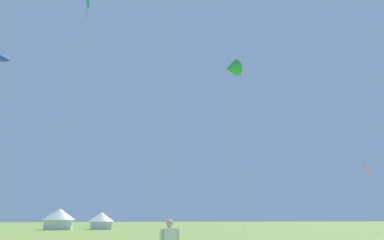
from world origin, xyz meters
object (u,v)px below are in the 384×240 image
(festival_tent_left, at_px, (59,218))
(festival_tent_right, at_px, (101,220))
(kite_cyan_diamond, at_px, (86,9))
(kite_pink_diamond, at_px, (368,170))
(kite_green_delta, at_px, (231,69))

(festival_tent_left, height_order, festival_tent_right, festival_tent_left)
(kite_cyan_diamond, relative_size, festival_tent_left, 5.56)
(kite_pink_diamond, xyz_separation_m, kite_cyan_diamond, (-40.13, -3.85, 17.99))
(kite_green_delta, distance_m, festival_tent_left, 37.52)
(kite_cyan_diamond, relative_size, festival_tent_right, 6.71)
(kite_cyan_diamond, bearing_deg, kite_green_delta, -6.77)
(kite_pink_diamond, bearing_deg, festival_tent_right, 152.22)
(kite_green_delta, xyz_separation_m, kite_cyan_diamond, (-17.77, 2.11, 6.94))
(kite_cyan_diamond, bearing_deg, festival_tent_left, 98.34)
(kite_green_delta, height_order, kite_cyan_diamond, kite_cyan_diamond)
(kite_pink_diamond, distance_m, festival_tent_left, 48.14)
(kite_pink_diamond, bearing_deg, kite_green_delta, -165.06)
(kite_pink_diamond, height_order, festival_tent_left, kite_pink_diamond)
(festival_tent_left, bearing_deg, festival_tent_right, -0.00)
(kite_pink_diamond, xyz_separation_m, festival_tent_right, (-36.87, 19.42, -6.99))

